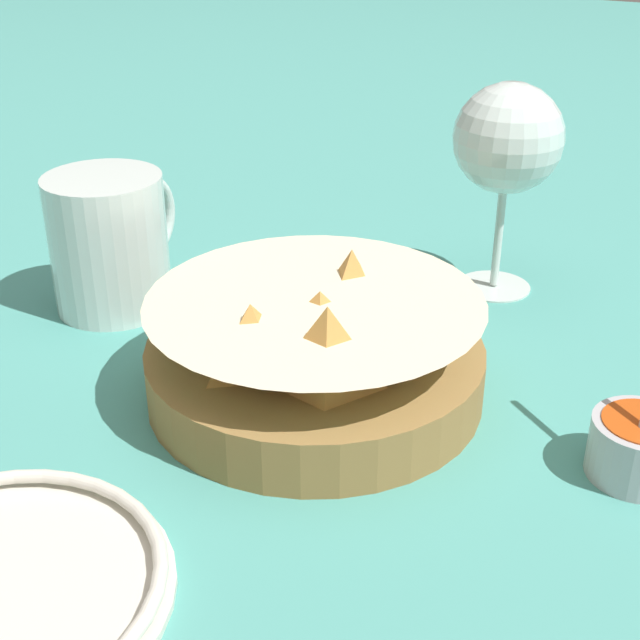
# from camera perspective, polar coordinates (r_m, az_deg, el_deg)

# --- Properties ---
(ground_plane) EXTENTS (4.00, 4.00, 0.00)m
(ground_plane) POSITION_cam_1_polar(r_m,az_deg,el_deg) (0.59, -1.78, -6.29)
(ground_plane) COLOR teal
(food_basket) EXTENTS (0.23, 0.23, 0.09)m
(food_basket) POSITION_cam_1_polar(r_m,az_deg,el_deg) (0.60, -0.14, -2.03)
(food_basket) COLOR olive
(food_basket) RESTS_ON ground_plane
(sauce_cup) EXTENTS (0.07, 0.06, 0.13)m
(sauce_cup) POSITION_cam_1_polar(r_m,az_deg,el_deg) (0.56, 19.79, -7.49)
(sauce_cup) COLOR #B7B7BC
(sauce_cup) RESTS_ON ground_plane
(wine_glass) EXTENTS (0.09, 0.09, 0.17)m
(wine_glass) POSITION_cam_1_polar(r_m,az_deg,el_deg) (0.73, 11.93, 10.97)
(wine_glass) COLOR silver
(wine_glass) RESTS_ON ground_plane
(beer_mug) EXTENTS (0.13, 0.09, 0.11)m
(beer_mug) POSITION_cam_1_polar(r_m,az_deg,el_deg) (0.73, -13.24, 4.54)
(beer_mug) COLOR silver
(beer_mug) RESTS_ON ground_plane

